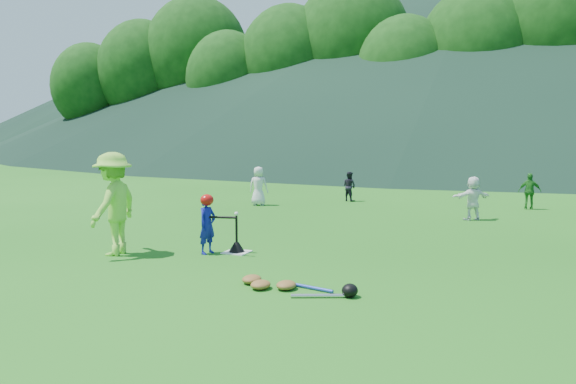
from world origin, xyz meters
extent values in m
plane|color=#1A5A14|center=(0.00, 0.00, 0.00)|extent=(120.00, 120.00, 0.00)
cube|color=silver|center=(0.00, 0.00, 0.01)|extent=(0.45, 0.45, 0.02)
sphere|color=white|center=(0.00, 0.00, 0.74)|extent=(0.08, 0.08, 0.08)
imported|color=navy|center=(-0.46, -0.27, 0.54)|extent=(0.33, 0.44, 1.08)
imported|color=#8BD73F|center=(-2.00, -1.00, 0.94)|extent=(0.85, 1.30, 1.89)
imported|color=silver|center=(-2.61, 6.40, 0.60)|extent=(0.64, 0.48, 1.20)
imported|color=black|center=(-0.33, 8.51, 0.49)|extent=(0.58, 0.52, 0.97)
imported|color=#237322|center=(5.12, 8.63, 0.53)|extent=(0.64, 0.31, 1.06)
imported|color=white|center=(3.75, 5.86, 0.56)|extent=(1.04, 0.89, 1.13)
cone|color=black|center=(0.00, 0.00, 0.11)|extent=(0.30, 0.30, 0.18)
cylinder|color=black|center=(0.00, 0.00, 0.45)|extent=(0.04, 0.04, 0.50)
ellipsoid|color=#B80F0C|center=(-0.46, -0.27, 1.00)|extent=(0.24, 0.26, 0.22)
cylinder|color=black|center=(-0.16, -0.28, 0.70)|extent=(0.62, 0.05, 0.07)
ellipsoid|color=olive|center=(1.46, -2.04, 0.06)|extent=(0.28, 0.34, 0.13)
ellipsoid|color=olive|center=(1.81, -1.92, 0.06)|extent=(0.28, 0.34, 0.13)
ellipsoid|color=olive|center=(1.21, -1.82, 0.06)|extent=(0.28, 0.34, 0.13)
cylinder|color=silver|center=(2.36, -2.14, 0.03)|extent=(0.68, 0.34, 0.06)
cylinder|color=#263FA5|center=(2.16, -1.79, 0.03)|extent=(0.68, 0.20, 0.05)
ellipsoid|color=black|center=(2.76, -1.94, 0.09)|extent=(0.22, 0.24, 0.19)
cube|color=gray|center=(0.00, 28.00, 0.60)|extent=(70.00, 0.03, 1.20)
cube|color=yellow|center=(0.00, 28.00, 1.24)|extent=(70.00, 0.08, 0.08)
cylinder|color=gray|center=(-35.00, 28.00, 0.60)|extent=(0.07, 0.07, 1.30)
cylinder|color=gray|center=(0.00, 28.00, 0.60)|extent=(0.07, 0.07, 1.30)
cylinder|color=#382314|center=(-32.00, 32.00, 1.57)|extent=(0.56, 0.56, 3.15)
ellipsoid|color=#164711|center=(-32.00, 32.00, 6.57)|extent=(6.84, 6.84, 7.87)
cylinder|color=#382314|center=(-27.20, 33.50, 1.87)|extent=(0.56, 0.56, 3.74)
ellipsoid|color=#164711|center=(-27.20, 33.50, 7.81)|extent=(8.13, 8.13, 9.35)
cylinder|color=#382314|center=(-22.40, 35.00, 2.17)|extent=(0.56, 0.56, 4.34)
ellipsoid|color=#164711|center=(-22.40, 35.00, 9.05)|extent=(9.42, 9.42, 10.84)
cylinder|color=#382314|center=(-17.60, 32.00, 1.59)|extent=(0.56, 0.56, 3.18)
ellipsoid|color=#164711|center=(-17.60, 32.00, 6.64)|extent=(6.92, 6.92, 7.95)
cylinder|color=#382314|center=(-12.80, 33.50, 1.89)|extent=(0.56, 0.56, 3.78)
ellipsoid|color=#164711|center=(-12.80, 33.50, 7.88)|extent=(8.21, 8.21, 9.44)
cylinder|color=#382314|center=(-8.00, 35.00, 2.19)|extent=(0.56, 0.56, 4.38)
ellipsoid|color=#164711|center=(-8.00, 35.00, 9.12)|extent=(9.50, 9.50, 10.92)
cylinder|color=#382314|center=(-3.20, 32.00, 1.61)|extent=(0.56, 0.56, 3.22)
ellipsoid|color=#164711|center=(-3.20, 32.00, 6.72)|extent=(6.99, 6.99, 8.04)
cylinder|color=#382314|center=(1.60, 33.50, 1.91)|extent=(0.56, 0.56, 3.81)
ellipsoid|color=#164711|center=(1.60, 33.50, 7.96)|extent=(8.28, 8.28, 9.53)
cylinder|color=#382314|center=(6.40, 35.00, 2.20)|extent=(0.56, 0.56, 4.41)
ellipsoid|color=#164711|center=(6.40, 35.00, 9.20)|extent=(9.58, 9.58, 11.01)
cone|color=black|center=(0.00, 83.00, 16.00)|extent=(140.00, 140.00, 32.00)
cone|color=black|center=(-45.00, 76.00, 10.00)|extent=(80.00, 80.00, 20.00)
camera|label=1|loc=(4.85, -9.16, 2.23)|focal=35.00mm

